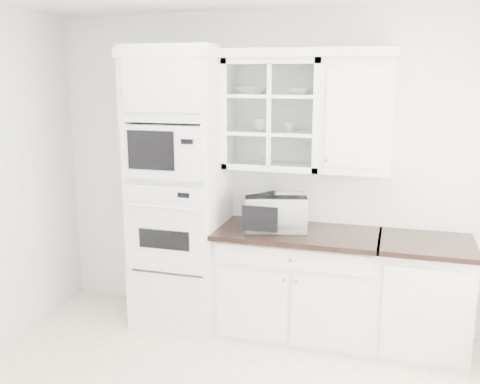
% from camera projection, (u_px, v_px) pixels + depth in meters
% --- Properties ---
extents(room_shell, '(4.00, 3.50, 2.70)m').
position_uv_depth(room_shell, '(227.00, 138.00, 3.32)').
color(room_shell, white).
rests_on(room_shell, ground).
extents(oven_column, '(0.76, 0.68, 2.40)m').
position_uv_depth(oven_column, '(180.00, 190.00, 4.58)').
color(oven_column, white).
rests_on(oven_column, ground).
extents(base_cabinet_run, '(1.32, 0.67, 0.92)m').
position_uv_depth(base_cabinet_run, '(297.00, 283.00, 4.48)').
color(base_cabinet_run, white).
rests_on(base_cabinet_run, ground).
extents(extra_base_cabinet, '(0.72, 0.67, 0.92)m').
position_uv_depth(extra_base_cabinet, '(422.00, 296.00, 4.20)').
color(extra_base_cabinet, white).
rests_on(extra_base_cabinet, ground).
extents(upper_cabinet_glass, '(0.80, 0.33, 0.90)m').
position_uv_depth(upper_cabinet_glass, '(274.00, 114.00, 4.38)').
color(upper_cabinet_glass, white).
rests_on(upper_cabinet_glass, room_shell).
extents(upper_cabinet_solid, '(0.55, 0.33, 0.90)m').
position_uv_depth(upper_cabinet_solid, '(358.00, 116.00, 4.19)').
color(upper_cabinet_solid, white).
rests_on(upper_cabinet_solid, room_shell).
extents(crown_molding, '(2.14, 0.38, 0.07)m').
position_uv_depth(crown_molding, '(261.00, 53.00, 4.28)').
color(crown_molding, white).
rests_on(crown_molding, room_shell).
extents(countertop_microwave, '(0.59, 0.53, 0.29)m').
position_uv_depth(countertop_microwave, '(275.00, 212.00, 4.40)').
color(countertop_microwave, white).
rests_on(countertop_microwave, base_cabinet_run).
extents(bowl_a, '(0.31, 0.31, 0.06)m').
position_uv_depth(bowl_a, '(252.00, 91.00, 4.37)').
color(bowl_a, white).
rests_on(bowl_a, upper_cabinet_glass).
extents(bowl_b, '(0.22, 0.22, 0.05)m').
position_uv_depth(bowl_b, '(298.00, 91.00, 4.30)').
color(bowl_b, white).
rests_on(bowl_b, upper_cabinet_glass).
extents(cup_a, '(0.15, 0.15, 0.10)m').
position_uv_depth(cup_a, '(259.00, 125.00, 4.44)').
color(cup_a, white).
rests_on(cup_a, upper_cabinet_glass).
extents(cup_b, '(0.10, 0.10, 0.09)m').
position_uv_depth(cup_b, '(290.00, 127.00, 4.37)').
color(cup_b, white).
rests_on(cup_b, upper_cabinet_glass).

